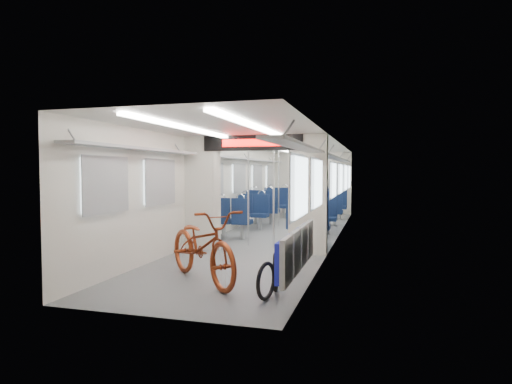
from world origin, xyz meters
TOP-DOWN VIEW (x-y plane):
  - carriage at (0.00, -0.27)m, footprint 12.00×12.02m
  - bicycle at (-0.06, -4.46)m, footprint 1.97×1.88m
  - flip_bench at (1.35, -4.62)m, footprint 0.12×2.13m
  - bike_hoop_a at (1.05, -5.08)m, footprint 0.15×0.48m
  - bike_hoop_b at (1.07, -4.67)m, footprint 0.19×0.51m
  - bike_hoop_c at (1.10, -3.58)m, footprint 0.15×0.50m
  - seat_bay_near_left at (-0.94, 0.27)m, footprint 0.89×2.00m
  - seat_bay_near_right at (0.93, -0.11)m, footprint 0.91×2.09m
  - seat_bay_far_left at (-0.93, 3.20)m, footprint 0.95×2.26m
  - seat_bay_far_right at (0.93, 3.43)m, footprint 0.93×2.16m
  - stanchion_near_left at (-0.30, -1.38)m, footprint 0.04×0.04m
  - stanchion_near_right at (0.29, -1.50)m, footprint 0.04×0.04m
  - stanchion_far_left at (-0.41, 2.06)m, footprint 0.04×0.04m
  - stanchion_far_right at (0.23, 1.73)m, footprint 0.04×0.04m

SIDE VIEW (x-z plane):
  - bike_hoop_a at x=1.05m, z-range -0.03..0.46m
  - bike_hoop_c at x=1.10m, z-range -0.03..0.47m
  - bike_hoop_b at x=1.07m, z-range -0.03..0.50m
  - bicycle at x=-0.06m, z-range 0.00..1.06m
  - seat_bay_near_left at x=-0.94m, z-range -0.01..1.07m
  - seat_bay_near_right at x=0.93m, z-range -0.01..1.10m
  - seat_bay_far_right at x=0.93m, z-range -0.01..1.12m
  - seat_bay_far_left at x=-0.93m, z-range -0.01..1.14m
  - flip_bench at x=1.35m, z-range 0.31..0.85m
  - stanchion_near_left at x=-0.30m, z-range 0.00..2.30m
  - stanchion_near_right at x=0.29m, z-range 0.00..2.30m
  - stanchion_far_left at x=-0.41m, z-range 0.00..2.30m
  - stanchion_far_right at x=0.23m, z-range 0.00..2.30m
  - carriage at x=0.00m, z-range 0.35..2.66m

